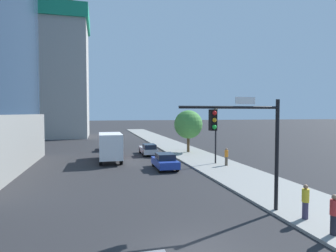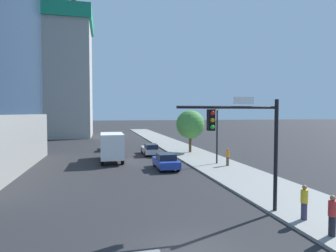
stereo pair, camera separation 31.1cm
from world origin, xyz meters
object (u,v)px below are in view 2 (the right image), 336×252
Objects in this scene: pedestrian_red_shirt at (332,215)px; pedestrian_yellow_shirt at (304,202)px; street_lamp at (217,126)px; car_blue at (166,161)px; car_silver at (150,149)px; box_truck at (112,146)px; street_tree at (190,125)px; construction_building at (54,69)px; traffic_light_pole at (247,134)px; car_red at (110,145)px; pedestrian_orange_shirt at (228,157)px.

pedestrian_red_shirt is 1.02× the size of pedestrian_yellow_shirt.
car_blue is at bearing -171.02° from street_lamp.
box_truck is at bearing -141.69° from car_silver.
street_tree is 0.82× the size of box_truck.
construction_building is 61.36m from pedestrian_red_shirt.
car_silver is at bearing 38.31° from box_truck.
construction_building is 56.98m from traffic_light_pole.
box_truck is 4.02× the size of pedestrian_yellow_shirt.
pedestrian_yellow_shirt is (8.52, -29.19, 0.34)m from car_red.
pedestrian_yellow_shirt is at bearing -81.10° from car_silver.
street_tree is at bearing 2.93° from car_silver.
pedestrian_orange_shirt is at bearing -4.88° from car_blue.
street_lamp is 15.42m from pedestrian_yellow_shirt.
construction_building is 45.85m from car_blue.
construction_building reaches higher than box_truck.
traffic_light_pole is 22.52m from street_tree.
pedestrian_red_shirt is at bearing -56.14° from traffic_light_pole.
construction_building is 59.74m from pedestrian_yellow_shirt.
box_truck reaches higher than pedestrian_yellow_shirt.
traffic_light_pole is at bearing -100.52° from street_tree.
car_silver is 7.65m from car_red.
car_blue reaches higher than car_red.
street_tree is 6.26m from car_silver.
street_lamp is at bearing -23.02° from box_truck.
street_lamp is 17.21m from pedestrian_red_shirt.
car_silver is 1.03× the size of car_red.
car_red is at bearing -66.06° from construction_building.
car_blue is (-1.33, 12.70, -3.51)m from traffic_light_pole.
box_truck is 3.93× the size of pedestrian_red_shirt.
traffic_light_pole is 5.07m from pedestrian_red_shirt.
construction_building reaches higher than street_tree.
car_red is 9.80m from box_truck.
traffic_light_pole is at bearing -111.35° from pedestrian_orange_shirt.
construction_building is at bearing 118.75° from street_lamp.
car_red is at bearing 129.60° from car_silver.
pedestrian_red_shirt is (3.52, -25.12, 0.31)m from car_silver.
street_lamp is 3.37× the size of pedestrian_orange_shirt.
car_silver is (16.14, -31.27, -14.43)m from construction_building.
street_lamp reaches higher than box_truck.
street_tree is 1.33× the size of car_blue.
traffic_light_pole is (17.47, -53.13, -10.90)m from construction_building.
street_tree is at bearing -55.14° from construction_building.
construction_building is 48.69m from pedestrian_orange_shirt.
pedestrian_yellow_shirt is at bearing -75.53° from car_blue.
pedestrian_red_shirt is at bearing -82.03° from car_silver.
car_silver is (-5.56, 8.28, -3.25)m from street_lamp.
construction_building is at bearing 111.76° from car_blue.
box_truck is at bearing 132.54° from car_blue.
car_silver is at bearing -62.70° from construction_building.
street_tree is at bearing 85.66° from pedestrian_red_shirt.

